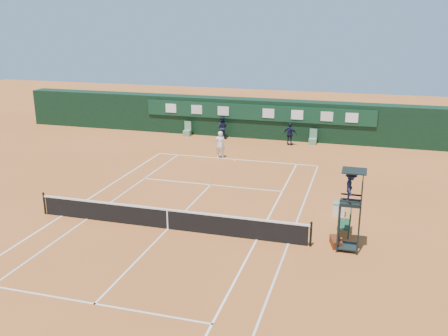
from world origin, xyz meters
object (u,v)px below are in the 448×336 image
Objects in this scene: umpire_chair at (351,193)px; tennis_net at (167,218)px; player at (220,144)px; player_bench at (347,221)px; cooler at (339,209)px.

tennis_net is at bearing -178.99° from umpire_chair.
player is at bearing 95.28° from tennis_net.
player reaches higher than player_bench.
player_bench is at bearing 113.42° from player.
tennis_net is 10.75× the size of player_bench.
cooler is 11.77m from player.
tennis_net is 6.99× the size of player.
umpire_chair is at bearing 1.01° from tennis_net.
player_bench is 2.20m from cooler.
umpire_chair is 2.85× the size of player_bench.
umpire_chair is at bearing -85.83° from player_bench.
umpire_chair is 1.85× the size of player.
player is (-8.43, 8.19, 0.60)m from cooler.
player reaches higher than tennis_net.
tennis_net is at bearing -152.31° from cooler.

